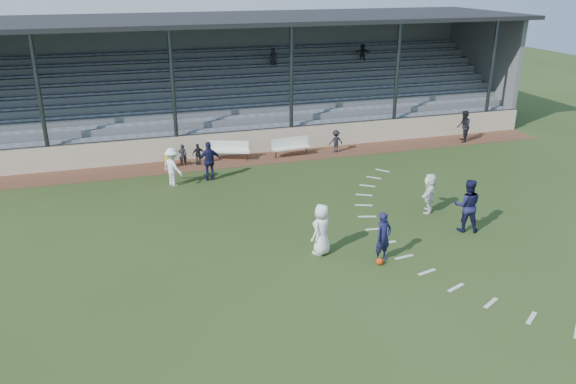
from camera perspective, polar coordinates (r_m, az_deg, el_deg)
The scene contains 19 objects.
ground at distance 18.99m, azimuth 2.24°, elevation -6.30°, with size 90.00×90.00×0.00m, color #283B18.
cinder_track at distance 28.34m, azimuth -4.78°, elevation 3.22°, with size 34.00×2.00×0.02m, color #563122.
retaining_wall at distance 29.15m, azimuth -5.27°, elevation 4.94°, with size 34.00×0.18×1.20m, color beige.
bench_left at distance 28.37m, azimuth -5.97°, elevation 4.42°, with size 2.01×1.14×0.95m.
bench_right at distance 28.78m, azimuth 0.27°, elevation 4.79°, with size 2.03×0.61×0.95m.
trash_bin at distance 27.70m, azimuth -11.94°, elevation 3.21°, with size 0.46×0.46×0.73m, color gold.
football at distance 18.51m, azimuth 9.29°, elevation -6.97°, with size 0.23×0.23×0.23m, color red.
player_white_lead at distance 18.67m, azimuth 3.42°, elevation -3.81°, with size 0.86×0.56×1.77m, color white.
player_navy_lead at distance 18.46m, azimuth 9.66°, elevation -4.53°, with size 0.62×0.41×1.70m, color #16173D.
player_navy_mid at distance 21.24m, azimuth 17.74°, elevation -1.30°, with size 0.96×0.75×1.98m, color #16173D.
player_white_wing at distance 25.15m, azimuth -11.64°, elevation 2.51°, with size 1.11×0.64×1.72m, color white.
player_navy_wing at distance 25.54m, azimuth -7.98°, elevation 3.13°, with size 1.05×0.44×1.80m, color #16173D.
player_white_back at distance 22.59m, azimuth 14.16°, elevation -0.09°, with size 1.48×0.47×1.59m, color white.
official at distance 32.66m, azimuth 17.41°, elevation 6.38°, with size 0.85×0.66×1.74m, color black.
sub_left_near at distance 27.74m, azimuth -10.65°, elevation 3.71°, with size 0.39×0.26×1.08m, color black.
sub_left_far at distance 27.75m, azimuth -9.11°, elevation 3.81°, with size 0.63×0.26×1.07m, color black.
sub_right at distance 29.50m, azimuth 4.88°, elevation 5.17°, with size 0.76×0.44×1.18m, color black.
grandstand at distance 33.26m, azimuth -7.10°, elevation 9.78°, with size 34.60×9.00×6.61m.
penalty_arc at distance 20.59m, azimuth 13.16°, elevation -4.55°, with size 3.89×14.63×0.01m.
Camera 1 is at (-5.65, -15.83, 8.83)m, focal length 35.00 mm.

